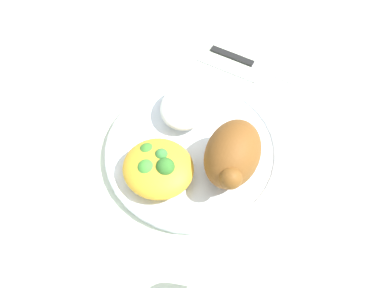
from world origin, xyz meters
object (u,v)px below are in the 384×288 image
(fork, at_px, (240,75))
(knife, at_px, (252,63))
(roasted_chicken, at_px, (233,155))
(rice_pile, at_px, (186,106))
(mac_cheese_with_broccoli, at_px, (158,167))
(plate, at_px, (192,150))

(fork, xyz_separation_m, knife, (-0.03, 0.01, 0.00))
(roasted_chicken, xyz_separation_m, knife, (-0.22, -0.03, -0.05))
(rice_pile, distance_m, mac_cheese_with_broccoli, 0.11)
(rice_pile, distance_m, knife, 0.16)
(roasted_chicken, xyz_separation_m, mac_cheese_with_broccoli, (0.05, -0.09, -0.02))
(plate, xyz_separation_m, fork, (-0.17, 0.02, -0.01))
(mac_cheese_with_broccoli, bearing_deg, knife, 167.60)
(rice_pile, height_order, mac_cheese_with_broccoli, mac_cheese_with_broccoli)
(rice_pile, xyz_separation_m, knife, (-0.15, 0.06, -0.03))
(mac_cheese_with_broccoli, xyz_separation_m, knife, (-0.26, 0.06, -0.03))
(mac_cheese_with_broccoli, bearing_deg, roasted_chicken, 116.73)
(roasted_chicken, distance_m, rice_pile, 0.12)
(plate, xyz_separation_m, roasted_chicken, (0.01, 0.06, 0.05))
(roasted_chicken, height_order, rice_pile, roasted_chicken)
(roasted_chicken, xyz_separation_m, rice_pile, (-0.07, -0.10, -0.02))
(mac_cheese_with_broccoli, distance_m, knife, 0.27)
(roasted_chicken, height_order, fork, roasted_chicken)
(plate, height_order, mac_cheese_with_broccoli, mac_cheese_with_broccoli)
(rice_pile, relative_size, fork, 0.63)
(knife, bearing_deg, mac_cheese_with_broccoli, -12.40)
(rice_pile, distance_m, fork, 0.13)
(roasted_chicken, distance_m, mac_cheese_with_broccoli, 0.10)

